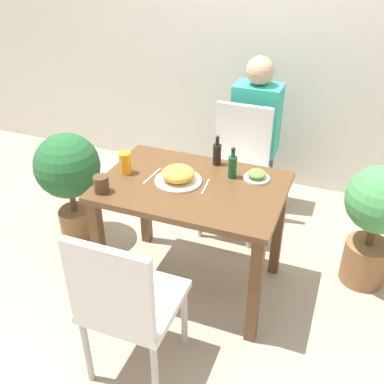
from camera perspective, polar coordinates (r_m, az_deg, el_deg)
The scene contains 16 objects.
ground_plane at distance 2.91m, azimuth 0.00°, elevation -11.37°, with size 16.00×16.00×0.00m, color tan.
wall_back at distance 3.62m, azimuth 9.06°, elevation 20.41°, with size 8.00×0.05×2.60m.
dining_table at distance 2.53m, azimuth 0.00°, elevation -1.35°, with size 1.01×0.69×0.72m.
chair_near at distance 2.10m, azimuth -8.46°, elevation -13.60°, with size 0.42×0.42×0.89m.
chair_far at distance 3.18m, azimuth 5.80°, elevation 3.68°, with size 0.42×0.42×0.89m.
food_plate at distance 2.47m, azimuth -1.80°, elevation 2.11°, with size 0.26×0.26×0.09m.
side_plate at distance 2.53m, azimuth 8.22°, elevation 2.10°, with size 0.15×0.15×0.06m.
drink_cup at distance 2.43m, azimuth -11.45°, elevation 0.99°, with size 0.08×0.08×0.09m.
juice_glass at distance 2.58m, azimuth -8.46°, elevation 3.65°, with size 0.07×0.07×0.13m.
sauce_bottle at distance 2.65m, azimuth 3.19°, elevation 4.93°, with size 0.05×0.05×0.19m.
condiment_bottle at distance 2.52m, azimuth 5.17°, elevation 3.34°, with size 0.05×0.05×0.19m.
fork_utensil at distance 2.55m, azimuth -5.14°, elevation 2.00°, with size 0.02×0.19×0.00m.
spoon_utensil at distance 2.44m, azimuth 1.72°, elevation 0.66°, with size 0.02×0.16×0.00m.
potted_plant_left at distance 3.11m, azimuth -15.43°, elevation 2.27°, with size 0.44×0.44×0.80m.
potted_plant_right at distance 2.84m, azimuth 22.33°, elevation -2.89°, with size 0.40×0.40×0.80m.
person_figure at distance 3.42m, azimuth 7.98°, elevation 7.13°, with size 0.34×0.22×1.17m.
Camera 1 is at (0.76, -1.98, 1.98)m, focal length 42.00 mm.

